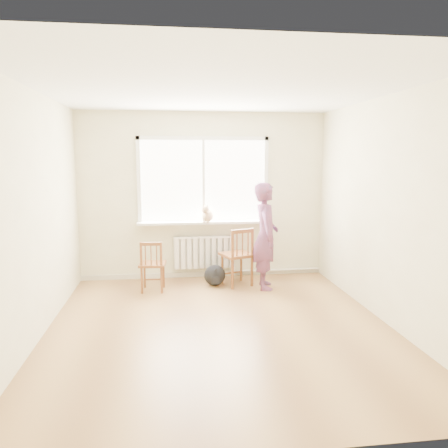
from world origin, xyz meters
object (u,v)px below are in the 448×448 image
object	(u,v)px
chair_left	(152,266)
backpack	(215,275)
person	(265,236)
cat	(207,215)
chair_right	(239,257)

from	to	relation	value
chair_left	backpack	world-z (taller)	chair_left
person	cat	distance (m)	1.04
chair_left	backpack	distance (m)	0.99
chair_left	chair_right	bearing A→B (deg)	-168.99
chair_right	backpack	world-z (taller)	chair_right
chair_left	cat	world-z (taller)	cat
chair_right	chair_left	bearing A→B (deg)	-13.97
person	chair_left	bearing A→B (deg)	93.84
chair_right	person	distance (m)	0.54
chair_left	cat	size ratio (longest dim) A/B	1.79
backpack	person	bearing A→B (deg)	-14.98
chair_left	chair_right	size ratio (longest dim) A/B	0.84
person	backpack	xyz separation A→B (m)	(-0.75, 0.20, -0.64)
chair_right	backpack	xyz separation A→B (m)	(-0.37, 0.04, -0.29)
chair_left	cat	xyz separation A→B (m)	(0.87, 0.54, 0.68)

